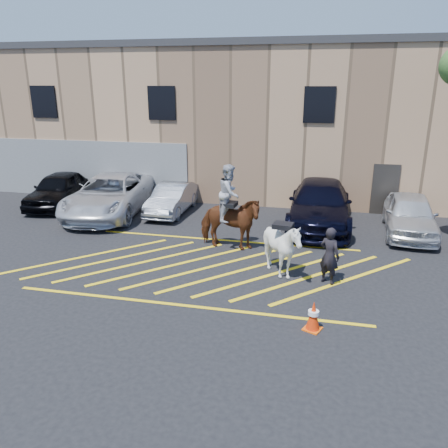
% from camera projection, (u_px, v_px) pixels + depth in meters
% --- Properties ---
extents(ground, '(90.00, 90.00, 0.00)m').
position_uv_depth(ground, '(211.00, 264.00, 13.91)').
color(ground, black).
rests_on(ground, ground).
extents(car_black_suv, '(2.37, 4.71, 1.54)m').
position_uv_depth(car_black_suv, '(59.00, 189.00, 20.26)').
color(car_black_suv, black).
rests_on(car_black_suv, ground).
extents(car_white_pickup, '(3.43, 6.31, 1.68)m').
position_uv_depth(car_white_pickup, '(110.00, 195.00, 18.96)').
color(car_white_pickup, silver).
rests_on(car_white_pickup, ground).
extents(car_silver_sedan, '(1.36, 3.86, 1.27)m').
position_uv_depth(car_silver_sedan, '(172.00, 199.00, 19.16)').
color(car_silver_sedan, gray).
rests_on(car_silver_sedan, ground).
extents(car_blue_suv, '(2.45, 5.91, 1.71)m').
position_uv_depth(car_blue_suv, '(320.00, 204.00, 17.50)').
color(car_blue_suv, black).
rests_on(car_blue_suv, ground).
extents(car_white_suv, '(2.08, 4.54, 1.51)m').
position_uv_depth(car_white_suv, '(410.00, 214.00, 16.48)').
color(car_white_suv, silver).
rests_on(car_white_suv, ground).
extents(handler, '(0.73, 0.67, 1.68)m').
position_uv_depth(handler, '(329.00, 256.00, 12.34)').
color(handler, black).
rests_on(handler, ground).
extents(warehouse, '(32.42, 10.20, 7.30)m').
position_uv_depth(warehouse, '(263.00, 118.00, 23.91)').
color(warehouse, tan).
rests_on(warehouse, ground).
extents(hatching_zone, '(12.60, 5.12, 0.01)m').
position_uv_depth(hatching_zone, '(208.00, 267.00, 13.63)').
color(hatching_zone, yellow).
rests_on(hatching_zone, ground).
extents(mounted_bay, '(2.33, 1.24, 2.95)m').
position_uv_depth(mounted_bay, '(229.00, 216.00, 14.80)').
color(mounted_bay, '#602916').
rests_on(mounted_bay, ground).
extents(saddled_white, '(1.63, 1.78, 1.77)m').
position_uv_depth(saddled_white, '(282.00, 248.00, 12.81)').
color(saddled_white, silver).
rests_on(saddled_white, ground).
extents(traffic_cone, '(0.50, 0.50, 0.73)m').
position_uv_depth(traffic_cone, '(313.00, 316.00, 10.12)').
color(traffic_cone, '#FF580A').
rests_on(traffic_cone, ground).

